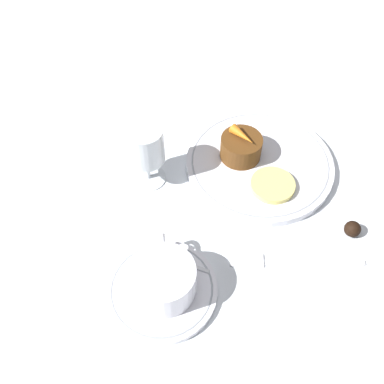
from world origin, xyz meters
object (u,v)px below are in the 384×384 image
at_px(fork, 283,261).
at_px(dessert_cake, 241,147).
at_px(dinner_plate, 260,163).
at_px(coffee_cup, 164,279).
at_px(wine_glass, 145,148).

bearing_deg(fork, dessert_cake, 11.15).
height_order(dinner_plate, fork, dinner_plate).
height_order(coffee_cup, fork, coffee_cup).
xyz_separation_m(coffee_cup, dessert_cake, (0.24, -0.13, -0.00)).
bearing_deg(wine_glass, coffee_cup, -173.62).
xyz_separation_m(dinner_plate, dessert_cake, (0.02, 0.03, 0.03)).
bearing_deg(coffee_cup, fork, -77.97).
bearing_deg(dessert_cake, wine_glass, 100.72).
bearing_deg(fork, coffee_cup, 102.03).
bearing_deg(dessert_cake, coffee_cup, 150.41).
bearing_deg(dinner_plate, wine_glass, 94.41).
distance_m(wine_glass, fork, 0.27).
bearing_deg(wine_glass, dinner_plate, -85.59).
height_order(coffee_cup, dessert_cake, coffee_cup).
relative_size(fork, dessert_cake, 2.81).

